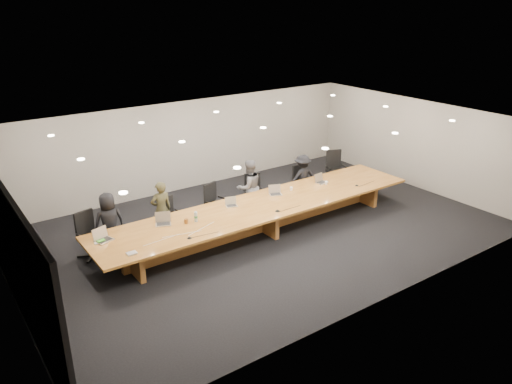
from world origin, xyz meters
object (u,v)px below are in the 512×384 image
laptop_a (104,235)px  chair_far_left (91,235)px  conference_table (263,213)px  person_d (302,177)px  chair_far_right (336,169)px  laptop_d (276,190)px  person_b (161,209)px  mic_right (357,185)px  amber_mug (186,221)px  mic_left (189,238)px  mic_center (278,211)px  av_box (132,253)px  water_bottle (196,217)px  laptop_b (163,219)px  person_c (249,187)px  chair_mid_right (255,193)px  chair_right (302,182)px  laptop_c (232,202)px  paper_cup_near (291,189)px  laptop_e (322,178)px  paper_cup_far (326,183)px  chair_left (172,216)px  chair_mid_left (216,203)px  person_a (109,223)px

laptop_a → chair_far_left: bearing=74.2°
conference_table → person_d: size_ratio=6.47×
chair_far_right → laptop_d: chair_far_right is taller
person_b → mic_right: person_b is taller
chair_far_right → amber_mug: (-6.00, -1.18, 0.20)m
chair_far_left → conference_table: bearing=-30.5°
mic_left → mic_center: size_ratio=0.84×
amber_mug → av_box: (-1.64, -0.69, -0.04)m
laptop_a → water_bottle: size_ratio=1.52×
laptop_b → av_box: 1.50m
chair_far_right → water_bottle: 5.90m
chair_far_right → mic_right: 1.93m
laptop_a → mic_left: (1.58, -0.97, -0.13)m
person_c → mic_left: person_c is taller
chair_mid_right → chair_right: 1.79m
conference_table → chair_right: size_ratio=8.76×
chair_far_left → laptop_c: 3.47m
conference_table → paper_cup_near: paper_cup_near is taller
chair_far_left → laptop_e: size_ratio=3.42×
chair_far_left → person_b: (1.82, 0.06, 0.17)m
laptop_d → laptop_e: bearing=21.9°
amber_mug → conference_table: bearing=-3.1°
chair_far_left → amber_mug: 2.22m
person_c → mic_right: bearing=149.6°
person_b → mic_center: (2.30, -1.81, 0.03)m
laptop_c → av_box: laptop_c is taller
water_bottle → mic_center: size_ratio=1.79×
paper_cup_far → mic_left: paper_cup_far is taller
chair_mid_right → mic_left: (-3.04, -1.82, 0.21)m
laptop_c → chair_left: bearing=164.4°
laptop_b → chair_far_right: bearing=32.2°
water_bottle → chair_mid_left: bearing=43.0°
paper_cup_near → amber_mug: bearing=-175.7°
chair_mid_left → chair_right: bearing=-17.3°
person_c → water_bottle: bearing=26.7°
chair_far_left → laptop_a: size_ratio=3.07×
chair_far_right → laptop_b: size_ratio=3.36×
paper_cup_near → chair_right: bearing=36.8°
laptop_c → laptop_e: 3.05m
person_c → mic_center: (-0.33, -1.73, -0.02)m
chair_far_left → mic_center: 4.48m
person_d → laptop_b: size_ratio=3.88×
conference_table → chair_mid_right: bearing=64.0°
chair_left → chair_mid_left: 1.33m
chair_right → laptop_e: 0.96m
mic_center → laptop_d: bearing=55.2°
mic_center → person_a: bearing=154.0°
laptop_d → mic_right: bearing=4.1°
chair_left → person_a: person_a is taller
person_d → paper_cup_far: size_ratio=14.86×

